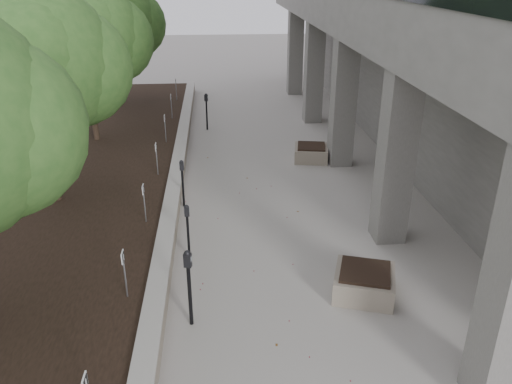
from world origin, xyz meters
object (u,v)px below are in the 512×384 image
parking_meter_5 (207,112)px  planter_front (364,282)px  parking_meter_2 (189,288)px  parking_meter_3 (188,231)px  crabapple_tree_5 (113,40)px  crabapple_tree_4 (87,60)px  crabapple_tree_3 (40,96)px  planter_back (311,153)px  parking_meter_4 (183,184)px

parking_meter_5 → planter_front: size_ratio=1.26×
parking_meter_5 → parking_meter_2: bearing=-69.8°
parking_meter_3 → crabapple_tree_5: bearing=100.8°
crabapple_tree_4 → crabapple_tree_5: bearing=90.0°
crabapple_tree_3 → parking_meter_3: size_ratio=4.19×
parking_meter_2 → planter_back: size_ratio=1.43×
crabapple_tree_3 → crabapple_tree_5: bearing=90.0°
crabapple_tree_4 → parking_meter_2: (3.63, -9.88, -2.34)m
parking_meter_2 → planter_back: bearing=80.4°
crabapple_tree_4 → parking_meter_4: 6.35m
crabapple_tree_4 → planter_front: crabapple_tree_4 is taller
crabapple_tree_3 → planter_front: size_ratio=4.72×
parking_meter_2 → parking_meter_4: 5.02m
planter_front → crabapple_tree_4: bearing=127.3°
crabapple_tree_3 → parking_meter_5: crabapple_tree_3 is taller
crabapple_tree_3 → planter_back: (7.33, 3.42, -2.87)m
parking_meter_2 → parking_meter_4: bearing=108.7°
planter_front → crabapple_tree_5: bearing=116.3°
planter_back → crabapple_tree_4: bearing=167.9°
parking_meter_4 → planter_back: parking_meter_4 is taller
crabapple_tree_4 → parking_meter_4: (3.25, -4.88, -2.45)m
crabapple_tree_5 → parking_meter_5: 5.36m
crabapple_tree_4 → planter_front: (7.02, -9.20, -2.85)m
planter_front → parking_meter_2: bearing=-168.7°
parking_meter_2 → parking_meter_3: (-0.13, 2.36, -0.13)m
crabapple_tree_5 → crabapple_tree_4: bearing=-90.0°
parking_meter_2 → parking_meter_4: size_ratio=1.16×
parking_meter_3 → parking_meter_5: 9.65m
planter_front → planter_back: (0.31, 7.63, -0.02)m
crabapple_tree_3 → crabapple_tree_4: 5.00m
parking_meter_2 → planter_back: parking_meter_2 is taller
planter_front → planter_back: bearing=87.6°
crabapple_tree_4 → planter_back: 8.03m
parking_meter_3 → planter_back: parking_meter_3 is taller
crabapple_tree_4 → crabapple_tree_5: size_ratio=1.00×
crabapple_tree_3 → parking_meter_3: (3.50, -2.52, -2.47)m
parking_meter_4 → planter_back: 5.27m
crabapple_tree_3 → planter_back: size_ratio=5.03×
crabapple_tree_3 → parking_meter_4: (3.25, 0.12, -2.45)m
parking_meter_2 → planter_back: (3.71, 8.30, -0.52)m
planter_back → parking_meter_4: bearing=-141.1°
planter_back → parking_meter_5: bearing=133.4°
crabapple_tree_5 → parking_meter_3: crabapple_tree_5 is taller
crabapple_tree_3 → crabapple_tree_5: size_ratio=1.00×
parking_meter_5 → crabapple_tree_4: bearing=-129.9°
crabapple_tree_4 → crabapple_tree_3: bearing=-90.0°
parking_meter_3 → crabapple_tree_3: bearing=139.4°
crabapple_tree_5 → planter_front: crabapple_tree_5 is taller
parking_meter_5 → planter_back: (3.50, -3.70, -0.48)m
crabapple_tree_4 → parking_meter_5: crabapple_tree_4 is taller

